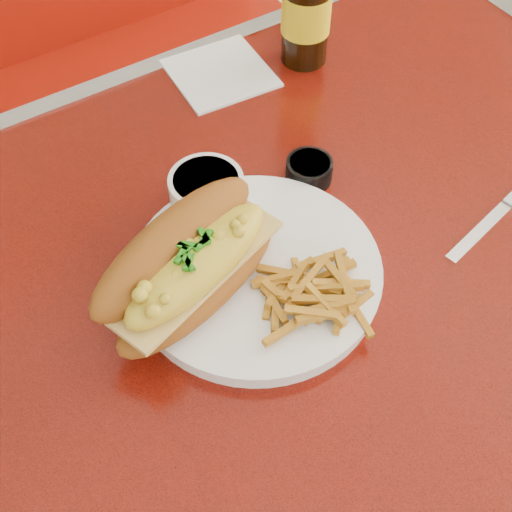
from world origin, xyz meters
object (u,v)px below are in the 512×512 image
mac_hoagie (189,263)px  booth_bench_far (64,158)px  gravy_ramekin (207,192)px  knife (503,208)px  dinner_plate (256,272)px  sauce_cup_right (309,170)px  diner_table (264,352)px  fork (236,311)px

mac_hoagie → booth_bench_far: bearing=66.0°
gravy_ramekin → knife: gravy_ramekin is taller
booth_bench_far → mac_hoagie: 0.96m
booth_bench_far → dinner_plate: bearing=-90.7°
dinner_plate → sauce_cup_right: (0.14, 0.09, 0.00)m
booth_bench_far → knife: size_ratio=6.62×
diner_table → booth_bench_far: size_ratio=1.03×
gravy_ramekin → sauce_cup_right: size_ratio=1.32×
fork → knife: size_ratio=0.86×
mac_hoagie → knife: mac_hoagie is taller
diner_table → gravy_ramekin: gravy_ramekin is taller
dinner_plate → knife: size_ratio=1.63×
booth_bench_far → mac_hoagie: (-0.08, -0.79, 0.54)m
booth_bench_far → dinner_plate: booth_bench_far is taller
diner_table → booth_bench_far: booth_bench_far is taller
dinner_plate → fork: size_ratio=1.89×
gravy_ramekin → dinner_plate: bearing=-94.0°
diner_table → sauce_cup_right: bearing=37.5°
booth_bench_far → mac_hoagie: size_ratio=4.81×
mac_hoagie → diner_table: bearing=-31.2°
dinner_plate → fork: 0.06m
mac_hoagie → fork: bearing=-83.8°
booth_bench_far → gravy_ramekin: size_ratio=13.32×
fork → booth_bench_far: bearing=-25.5°
gravy_ramekin → sauce_cup_right: (0.13, -0.03, -0.01)m
diner_table → mac_hoagie: size_ratio=4.93×
diner_table → dinner_plate: dinner_plate is taller
fork → dinner_plate: bearing=-74.8°
gravy_ramekin → mac_hoagie: bearing=-127.1°
mac_hoagie → knife: bearing=-31.4°
fork → gravy_ramekin: 0.17m
fork → knife: 0.35m
booth_bench_far → fork: size_ratio=7.71×
gravy_ramekin → knife: 0.35m
sauce_cup_right → booth_bench_far: bearing=100.1°
dinner_plate → gravy_ramekin: 0.12m
dinner_plate → fork: (-0.05, -0.04, 0.01)m
booth_bench_far → dinner_plate: (-0.01, -0.81, 0.49)m
diner_table → knife: 0.34m
fork → sauce_cup_right: size_ratio=2.28×
mac_hoagie → sauce_cup_right: 0.23m
knife → diner_table: bearing=153.7°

